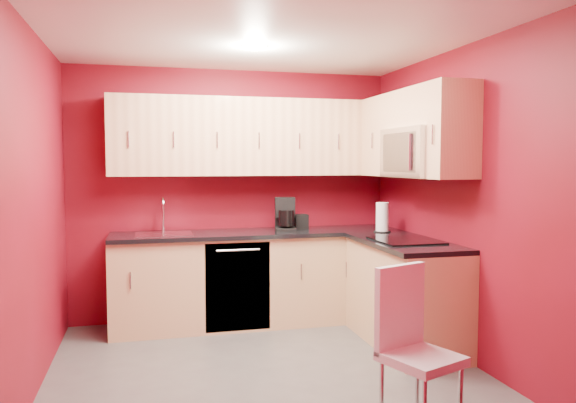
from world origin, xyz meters
name	(u,v)px	position (x,y,z in m)	size (l,w,h in m)	color
floor	(264,368)	(0.00, 0.00, 0.00)	(3.20, 3.20, 0.00)	#4E4B48
ceiling	(262,38)	(0.00, 0.00, 2.50)	(3.20, 3.20, 0.00)	white
wall_back	(233,195)	(0.00, 1.50, 1.25)	(3.20, 3.20, 0.00)	maroon
wall_front	(324,229)	(0.00, -1.50, 1.25)	(3.20, 3.20, 0.00)	maroon
wall_left	(34,210)	(-1.60, 0.00, 1.25)	(3.00, 3.00, 0.00)	maroon
wall_right	(453,202)	(1.60, 0.00, 1.25)	(3.00, 3.00, 0.00)	maroon
base_cabinets_back	(258,279)	(0.20, 1.20, 0.43)	(2.80, 0.60, 0.87)	tan
base_cabinets_right	(405,295)	(1.30, 0.25, 0.43)	(0.60, 1.30, 0.87)	tan
countertop_back	(259,233)	(0.20, 1.19, 0.89)	(2.80, 0.63, 0.04)	black
countertop_right	(405,243)	(1.29, 0.23, 0.89)	(0.63, 1.27, 0.04)	black
upper_cabinets_back	(255,137)	(0.20, 1.32, 1.83)	(2.80, 0.35, 0.75)	#E2B180
upper_cabinets_right	(410,127)	(1.42, 0.44, 1.89)	(0.35, 1.55, 0.75)	#E2B180
microwave	(420,153)	(1.39, 0.20, 1.66)	(0.42, 0.76, 0.42)	silver
cooktop	(406,241)	(1.28, 0.20, 0.92)	(0.50, 0.55, 0.01)	black
sink	(164,230)	(-0.70, 1.20, 0.94)	(0.52, 0.42, 0.35)	silver
dishwasher_front	(238,287)	(-0.05, 0.91, 0.43)	(0.60, 0.02, 0.82)	black
downlight	(255,48)	(0.00, 0.30, 2.48)	(0.20, 0.20, 0.01)	white
coffee_maker	(286,214)	(0.46, 1.15, 1.07)	(0.19, 0.26, 0.32)	black
napkin_holder	(300,222)	(0.65, 1.28, 0.98)	(0.14, 0.14, 0.15)	black
paper_towel	(382,217)	(1.34, 0.83, 1.05)	(0.16, 0.16, 0.28)	white
dining_chair	(421,350)	(0.70, -1.20, 0.48)	(0.39, 0.40, 0.96)	silver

